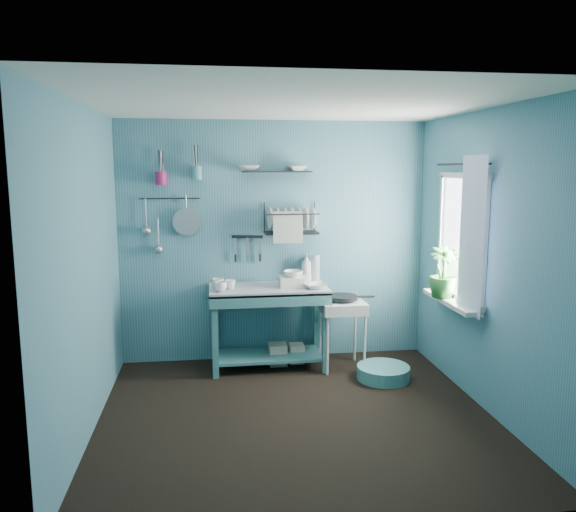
{
  "coord_description": "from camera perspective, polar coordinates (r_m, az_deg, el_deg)",
  "views": [
    {
      "loc": [
        -0.67,
        -4.3,
        2.02
      ],
      "look_at": [
        0.05,
        0.85,
        1.2
      ],
      "focal_mm": 35.0,
      "sensor_mm": 36.0,
      "label": 1
    }
  ],
  "objects": [
    {
      "name": "water_bottle",
      "position": [
        5.9,
        2.79,
        -1.22
      ],
      "size": [
        0.09,
        0.09,
        0.28
      ],
      "primitive_type": "cylinder",
      "color": "#A3ADB6",
      "rests_on": "work_counter"
    },
    {
      "name": "mug_mid",
      "position": [
        5.55,
        -5.86,
        -2.9
      ],
      "size": [
        0.14,
        0.14,
        0.09
      ],
      "primitive_type": "imported",
      "rotation": [
        0.0,
        0.0,
        0.52
      ],
      "color": "silver",
      "rests_on": "work_counter"
    },
    {
      "name": "floor_basin",
      "position": [
        5.6,
        9.65,
        -11.6
      ],
      "size": [
        0.51,
        0.51,
        0.13
      ],
      "primitive_type": "cylinder",
      "color": "teal",
      "rests_on": "floor"
    },
    {
      "name": "curtain_rod",
      "position": [
        5.24,
        17.21,
        8.9
      ],
      "size": [
        0.02,
        1.05,
        0.02
      ],
      "primitive_type": "cylinder",
      "rotation": [
        1.57,
        0.0,
        0.0
      ],
      "color": "black",
      "rests_on": "wall_right"
    },
    {
      "name": "ladle_inner",
      "position": [
        5.82,
        -13.06,
        2.35
      ],
      "size": [
        0.01,
        0.01,
        0.3
      ],
      "primitive_type": "cylinder",
      "color": "#9DA0A4",
      "rests_on": "wall_back"
    },
    {
      "name": "shelf_bowl_right",
      "position": [
        5.77,
        0.9,
        9.18
      ],
      "size": [
        0.23,
        0.23,
        0.05
      ],
      "primitive_type": "imported",
      "rotation": [
        0.0,
        0.0,
        0.14
      ],
      "color": "silver",
      "rests_on": "upper_shelf"
    },
    {
      "name": "wall_right",
      "position": [
        4.92,
        19.62,
        -0.57
      ],
      "size": [
        0.0,
        3.0,
        3.0
      ],
      "primitive_type": "plane",
      "rotation": [
        1.57,
        0.0,
        -1.57
      ],
      "color": "#3C6C7B",
      "rests_on": "ground"
    },
    {
      "name": "knife_strip",
      "position": [
        5.83,
        -4.14,
        1.97
      ],
      "size": [
        0.32,
        0.07,
        0.03
      ],
      "primitive_type": "cube",
      "rotation": [
        0.0,
        0.0,
        -0.16
      ],
      "color": "black",
      "rests_on": "wall_back"
    },
    {
      "name": "mug_right",
      "position": [
        5.6,
        -7.11,
        -2.78
      ],
      "size": [
        0.17,
        0.17,
        0.1
      ],
      "primitive_type": "imported",
      "rotation": [
        0.0,
        0.0,
        1.05
      ],
      "color": "silver",
      "rests_on": "work_counter"
    },
    {
      "name": "upper_shelf",
      "position": [
        5.74,
        -1.12,
        8.56
      ],
      "size": [
        0.72,
        0.26,
        0.02
      ],
      "primitive_type": "cube",
      "rotation": [
        0.0,
        0.0,
        0.12
      ],
      "color": "black",
      "rests_on": "wall_back"
    },
    {
      "name": "wall_left",
      "position": [
        4.47,
        -19.86,
        -1.51
      ],
      "size": [
        0.0,
        3.0,
        3.0
      ],
      "primitive_type": "plane",
      "rotation": [
        1.57,
        0.0,
        1.57
      ],
      "color": "#3C6C7B",
      "rests_on": "ground"
    },
    {
      "name": "utensil_cup_magenta",
      "position": [
        5.74,
        -12.77,
        7.71
      ],
      "size": [
        0.11,
        0.11,
        0.13
      ],
      "primitive_type": "cylinder",
      "color": "#971B54",
      "rests_on": "wall_back"
    },
    {
      "name": "windowsill",
      "position": [
        5.36,
        16.21,
        -4.45
      ],
      "size": [
        0.16,
        0.95,
        0.04
      ],
      "primitive_type": "cube",
      "color": "silver",
      "rests_on": "wall_right"
    },
    {
      "name": "tub_bowl",
      "position": [
        5.63,
        0.54,
        -1.81
      ],
      "size": [
        0.2,
        0.19,
        0.06
      ],
      "primitive_type": "imported",
      "color": "silver",
      "rests_on": "wash_tub"
    },
    {
      "name": "hotplate_stand",
      "position": [
        5.77,
        5.49,
        -7.93
      ],
      "size": [
        0.5,
        0.5,
        0.7
      ],
      "primitive_type": "cube",
      "rotation": [
        0.0,
        0.0,
        0.16
      ],
      "color": "silver",
      "rests_on": "floor"
    },
    {
      "name": "counter_bowl",
      "position": [
        5.55,
        2.78,
        -3.06
      ],
      "size": [
        0.22,
        0.22,
        0.05
      ],
      "primitive_type": "imported",
      "color": "silver",
      "rests_on": "work_counter"
    },
    {
      "name": "dish_rack",
      "position": [
        5.75,
        0.32,
        3.86
      ],
      "size": [
        0.56,
        0.27,
        0.32
      ],
      "primitive_type": "cube",
      "rotation": [
        0.0,
        0.0,
        -0.05
      ],
      "color": "black",
      "rests_on": "wall_back"
    },
    {
      "name": "frying_pan",
      "position": [
        5.67,
        5.55,
        -4.19
      ],
      "size": [
        0.3,
        0.3,
        0.03
      ],
      "primitive_type": "cylinder",
      "color": "black",
      "rests_on": "hotplate_stand"
    },
    {
      "name": "soap_bottle",
      "position": [
        5.86,
        1.87,
        -1.19
      ],
      "size": [
        0.11,
        0.12,
        0.3
      ],
      "primitive_type": "imported",
      "color": "beige",
      "rests_on": "work_counter"
    },
    {
      "name": "mug_left",
      "position": [
        5.45,
        -6.87,
        -3.12
      ],
      "size": [
        0.12,
        0.12,
        0.1
      ],
      "primitive_type": "imported",
      "color": "silver",
      "rests_on": "work_counter"
    },
    {
      "name": "storage_tin_large",
      "position": [
        5.89,
        -1.04,
        -9.94
      ],
      "size": [
        0.18,
        0.18,
        0.22
      ],
      "primitive_type": "cube",
      "color": "tan",
      "rests_on": "floor"
    },
    {
      "name": "wash_tub",
      "position": [
        5.64,
        0.54,
        -2.61
      ],
      "size": [
        0.28,
        0.22,
        0.1
      ],
      "primitive_type": "cube",
      "color": "beige",
      "rests_on": "work_counter"
    },
    {
      "name": "utensil_cup_teal",
      "position": [
        5.72,
        -9.29,
        8.34
      ],
      "size": [
        0.11,
        0.11,
        0.13
      ],
      "primitive_type": "cylinder",
      "color": "teal",
      "rests_on": "wall_back"
    },
    {
      "name": "ladle_outer",
      "position": [
        5.81,
        -14.25,
        4.21
      ],
      "size": [
        0.01,
        0.01,
        0.3
      ],
      "primitive_type": "cylinder",
      "color": "#9DA0A4",
      "rests_on": "wall_back"
    },
    {
      "name": "curtain",
      "position": [
        4.99,
        18.14,
        1.96
      ],
      "size": [
        0.0,
        1.35,
        1.35
      ],
      "primitive_type": "plane",
      "rotation": [
        1.57,
        0.0,
        1.57
      ],
      "color": "white",
      "rests_on": "wall_right"
    },
    {
      "name": "colander",
      "position": [
        5.78,
        -10.27,
        3.46
      ],
      "size": [
        0.28,
        0.03,
        0.28
      ],
      "primitive_type": "cylinder",
      "rotation": [
        1.54,
        0.0,
        0.0
      ],
      "color": "#9DA0A4",
      "rests_on": "wall_back"
    },
    {
      "name": "hook_rail",
      "position": [
        5.79,
        -11.92,
        5.74
      ],
      "size": [
        0.6,
        0.01,
        0.01
      ],
      "primitive_type": "cylinder",
      "rotation": [
        0.0,
        1.57,
        0.0
      ],
      "color": "black",
      "rests_on": "wall_back"
    },
    {
      "name": "wall_back",
      "position": [
        5.89,
        -1.35,
        1.45
      ],
      "size": [
        3.2,
        0.0,
        3.2
      ],
      "primitive_type": "plane",
      "rotation": [
        1.57,
        0.0,
        0.0
      ],
      "color": "#3C6C7B",
      "rests_on": "ground"
    },
    {
      "name": "floor",
      "position": [
        4.8,
        0.84,
        -15.94
      ],
      "size": [
        3.2,
        3.2,
        0.0
      ],
      "primitive_type": "plane",
      "color": "black",
      "rests_on": "ground"
    },
    {
      "name": "wall_front",
      "position": [
        2.98,
        5.3,
        -6.07
      ],
      "size": [
        3.2,
        0.0,
        3.2
      ],
      "primitive_type": "plane",
      "rotation": [
        -1.57,
        0.0,
        0.0
      ],
      "color": "#3C6C7B",
      "rests_on": "ground"
    },
    {
      "name": "work_counter",
      "position": [
        5.74,
        -1.99,
        -7.23
      ],
      "size": [
        1.21,
        0.65,
        0.84
      ],
      "primitive_type": "cube",
      "rotation": [
        0.0,
        0.0,
        0.05
      ],
      "color": "#33696C",
      "rests_on": "floor"
    },
    {
      "name": "storage_tin_small",
      "position": [
        5.95,
        0.87,
        -9.86
      ],
      "size": [
        0.15,
        0.15,
        0.2
      ],
      "primitive_type": "cube",
      "color": "tan",
      "rests_on": "floor"
    },
    {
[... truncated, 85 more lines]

